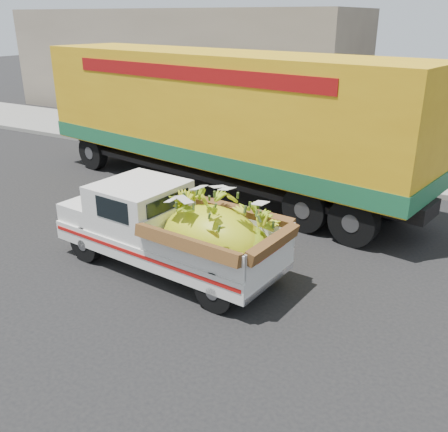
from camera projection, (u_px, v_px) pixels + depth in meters
The scene contains 6 objects.
ground at pixel (108, 240), 11.18m from camera, with size 100.00×100.00×0.00m, color black.
curb at pixel (248, 165), 16.53m from camera, with size 60.00×0.25×0.15m, color gray.
sidewalk at pixel (275, 151), 18.22m from camera, with size 60.00×4.00×0.14m, color gray.
building_left at pixel (184, 61), 25.79m from camera, with size 18.00×6.00×5.00m, color gray.
pickup_truck at pixel (182, 232), 9.42m from camera, with size 4.77×2.09×1.63m.
semi_trailer at pixel (219, 116), 13.64m from camera, with size 12.07×4.44×3.80m.
Camera 1 is at (7.39, -7.47, 4.65)m, focal length 40.00 mm.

